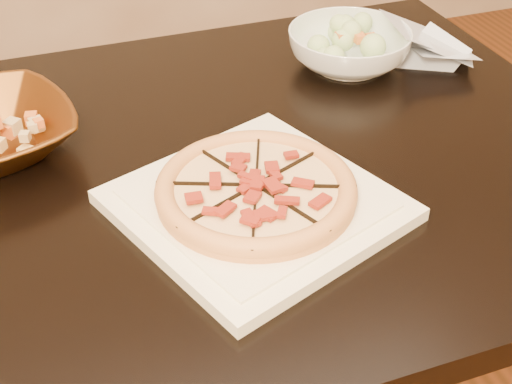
% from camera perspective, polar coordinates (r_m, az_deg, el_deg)
% --- Properties ---
extents(dining_table, '(1.32, 0.85, 0.75)m').
position_cam_1_polar(dining_table, '(1.04, -7.73, -3.33)').
color(dining_table, black).
rests_on(dining_table, floor).
extents(plate, '(0.39, 0.39, 0.02)m').
position_cam_1_polar(plate, '(0.89, 0.00, -1.01)').
color(plate, '#F5EFC7').
rests_on(plate, dining_table).
extents(pizza, '(0.25, 0.25, 0.03)m').
position_cam_1_polar(pizza, '(0.87, -0.00, 0.20)').
color(pizza, '#DA974C').
rests_on(pizza, plate).
extents(salad_bowl, '(0.23, 0.23, 0.06)m').
position_cam_1_polar(salad_bowl, '(1.23, 7.45, 11.32)').
color(salad_bowl, white).
rests_on(salad_bowl, dining_table).
extents(salad, '(0.08, 0.10, 0.04)m').
position_cam_1_polar(salad, '(1.21, 7.55, 13.44)').
color(salad, beige).
rests_on(salad, salad_bowl).
extents(cling_film, '(0.22, 0.21, 0.05)m').
position_cam_1_polar(cling_film, '(1.28, 13.80, 11.14)').
color(cling_film, silver).
rests_on(cling_film, dining_table).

